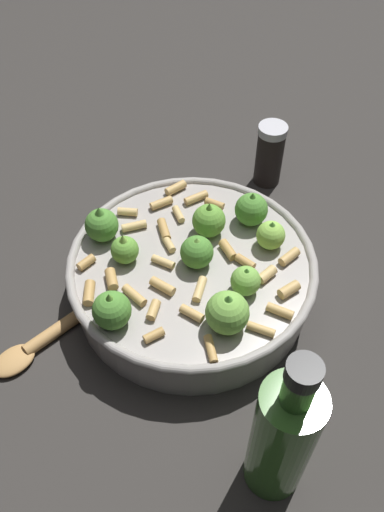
{
  "coord_description": "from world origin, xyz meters",
  "views": [
    {
      "loc": [
        -0.16,
        0.38,
        0.54
      ],
      "look_at": [
        0.0,
        0.0,
        0.07
      ],
      "focal_mm": 36.94,
      "sensor_mm": 36.0,
      "label": 1
    }
  ],
  "objects_px": {
    "olive_oil_bottle": "(282,437)",
    "wooden_spoon": "(72,320)",
    "pepper_shaker": "(270,154)",
    "cooking_pan": "(192,272)"
  },
  "relations": [
    {
      "from": "cooking_pan",
      "to": "wooden_spoon",
      "type": "xyz_separation_m",
      "value": [
        0.11,
        0.1,
        -0.03
      ]
    },
    {
      "from": "pepper_shaker",
      "to": "olive_oil_bottle",
      "type": "height_order",
      "value": "olive_oil_bottle"
    },
    {
      "from": "olive_oil_bottle",
      "to": "wooden_spoon",
      "type": "xyz_separation_m",
      "value": [
        0.28,
        -0.07,
        -0.08
      ]
    },
    {
      "from": "pepper_shaker",
      "to": "olive_oil_bottle",
      "type": "bearing_deg",
      "value": 108.71
    },
    {
      "from": "olive_oil_bottle",
      "to": "wooden_spoon",
      "type": "distance_m",
      "value": 0.3
    },
    {
      "from": "cooking_pan",
      "to": "pepper_shaker",
      "type": "height_order",
      "value": "cooking_pan"
    },
    {
      "from": "cooking_pan",
      "to": "olive_oil_bottle",
      "type": "relative_size",
      "value": 1.43
    },
    {
      "from": "pepper_shaker",
      "to": "wooden_spoon",
      "type": "height_order",
      "value": "pepper_shaker"
    },
    {
      "from": "olive_oil_bottle",
      "to": "wooden_spoon",
      "type": "relative_size",
      "value": 0.92
    },
    {
      "from": "cooking_pan",
      "to": "olive_oil_bottle",
      "type": "height_order",
      "value": "olive_oil_bottle"
    }
  ]
}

